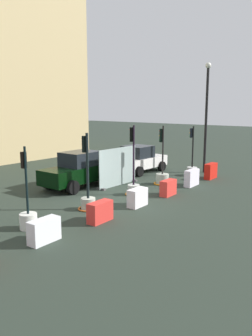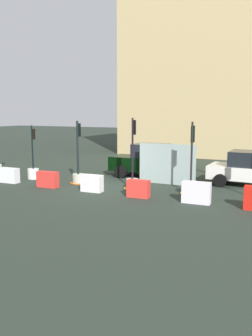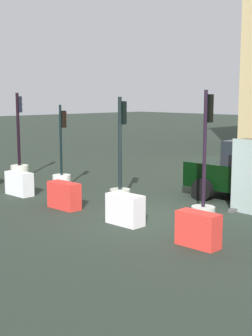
% 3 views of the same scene
% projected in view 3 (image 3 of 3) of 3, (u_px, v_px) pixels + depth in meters
% --- Properties ---
extents(ground_plane, '(120.00, 120.00, 0.00)m').
position_uv_depth(ground_plane, '(156.00, 215.00, 13.02)').
color(ground_plane, '#263027').
extents(traffic_light_0, '(0.99, 0.99, 3.35)m').
position_uv_depth(traffic_light_0, '(20.00, 167.00, 18.41)').
color(traffic_light_0, silver).
rests_on(traffic_light_0, ground_plane).
extents(traffic_light_1, '(0.62, 0.62, 2.95)m').
position_uv_depth(traffic_light_1, '(62.00, 176.00, 16.29)').
color(traffic_light_1, silver).
rests_on(traffic_light_1, ground_plane).
extents(traffic_light_2, '(0.87, 0.87, 3.22)m').
position_uv_depth(traffic_light_2, '(120.00, 186.00, 14.15)').
color(traffic_light_2, '#AEB1A0').
rests_on(traffic_light_2, ground_plane).
extents(traffic_light_3, '(0.82, 0.82, 3.39)m').
position_uv_depth(traffic_light_3, '(204.00, 204.00, 11.91)').
color(traffic_light_3, '#B2B5AD').
rests_on(traffic_light_3, ground_plane).
extents(construction_barrier_1, '(1.08, 0.47, 0.77)m').
position_uv_depth(construction_barrier_1, '(19.00, 184.00, 15.65)').
color(construction_barrier_1, silver).
rests_on(construction_barrier_1, ground_plane).
extents(construction_barrier_2, '(1.07, 0.48, 0.77)m').
position_uv_depth(construction_barrier_2, '(64.00, 195.00, 13.78)').
color(construction_barrier_2, red).
rests_on(construction_barrier_2, ground_plane).
extents(construction_barrier_3, '(1.01, 0.49, 0.78)m').
position_uv_depth(construction_barrier_3, '(125.00, 209.00, 12.07)').
color(construction_barrier_3, silver).
rests_on(construction_barrier_3, ground_plane).
extents(construction_barrier_4, '(0.98, 0.45, 0.76)m').
position_uv_depth(construction_barrier_4, '(198.00, 229.00, 10.30)').
color(construction_barrier_4, red).
rests_on(construction_barrier_4, ground_plane).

